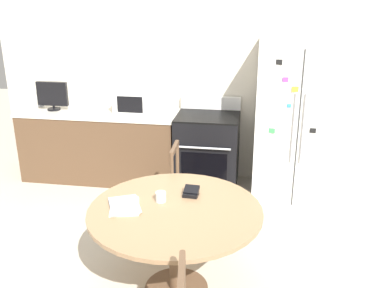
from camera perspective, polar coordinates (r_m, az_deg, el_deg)
back_wall at (r=5.41m, az=0.94°, el=8.94°), size 5.20×0.10×2.60m
kitchen_counter at (r=5.60m, az=-12.03°, el=-0.14°), size 2.00×0.64×0.90m
refrigerator at (r=5.04m, az=13.63°, el=2.90°), size 0.91×0.79×1.81m
oven_range at (r=5.25m, az=2.07°, el=-0.87°), size 0.75×0.68×1.08m
microwave at (r=5.31m, az=-7.23°, el=5.69°), size 0.54×0.35×0.28m
countertop_tv at (r=5.63m, az=-18.11°, el=6.23°), size 0.39×0.16×0.36m
counter_bottle at (r=5.89m, az=-19.59°, el=5.79°), size 0.08×0.08×0.29m
dining_table at (r=3.37m, az=-2.22°, el=-10.48°), size 1.34×1.34×0.75m
dining_chair_far at (r=4.30m, az=-0.17°, el=-6.20°), size 0.43×0.43×0.90m
candle_glass at (r=3.41m, az=-4.19°, el=-7.12°), size 0.08×0.08×0.08m
wallet at (r=3.50m, az=-0.11°, el=-6.44°), size 0.13×0.13×0.07m
mail_stack at (r=3.37m, az=-8.99°, el=-8.14°), size 0.33×0.36×0.02m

